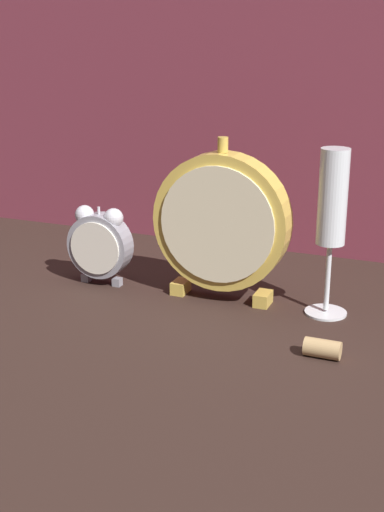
# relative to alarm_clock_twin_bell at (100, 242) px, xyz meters

# --- Properties ---
(ground_plane) EXTENTS (4.00, 4.00, 0.00)m
(ground_plane) POSITION_rel_alarm_clock_twin_bell_xyz_m (0.14, -0.07, -0.06)
(ground_plane) COLOR black
(fabric_backdrop_drape) EXTENTS (1.24, 0.01, 0.78)m
(fabric_backdrop_drape) POSITION_rel_alarm_clock_twin_bell_xyz_m (0.14, 0.26, 0.32)
(fabric_backdrop_drape) COLOR brown
(fabric_backdrop_drape) RESTS_ON ground_plane
(alarm_clock_twin_bell) EXTENTS (0.09, 0.03, 0.12)m
(alarm_clock_twin_bell) POSITION_rel_alarm_clock_twin_bell_xyz_m (0.00, 0.00, 0.00)
(alarm_clock_twin_bell) COLOR gray
(alarm_clock_twin_bell) RESTS_ON ground_plane
(mantel_clock_silver) EXTENTS (0.19, 0.04, 0.23)m
(mantel_clock_silver) POSITION_rel_alarm_clock_twin_bell_xyz_m (0.18, 0.01, 0.05)
(mantel_clock_silver) COLOR gold
(mantel_clock_silver) RESTS_ON ground_plane
(champagne_flute) EXTENTS (0.06, 0.06, 0.22)m
(champagne_flute) POSITION_rel_alarm_clock_twin_bell_xyz_m (0.33, 0.01, 0.08)
(champagne_flute) COLOR silver
(champagne_flute) RESTS_ON ground_plane
(wine_cork) EXTENTS (0.04, 0.02, 0.02)m
(wine_cork) POSITION_rel_alarm_clock_twin_bell_xyz_m (0.35, -0.12, -0.05)
(wine_cork) COLOR tan
(wine_cork) RESTS_ON ground_plane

